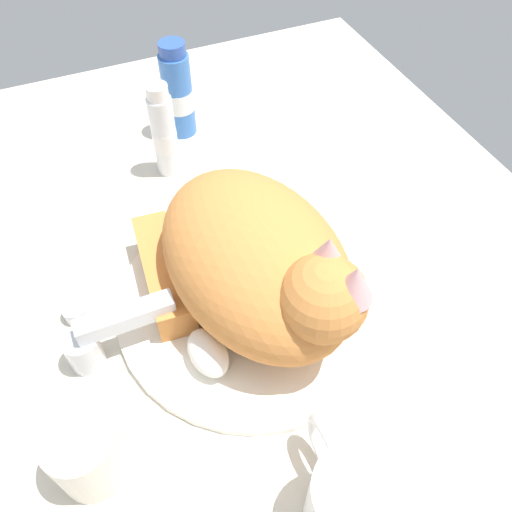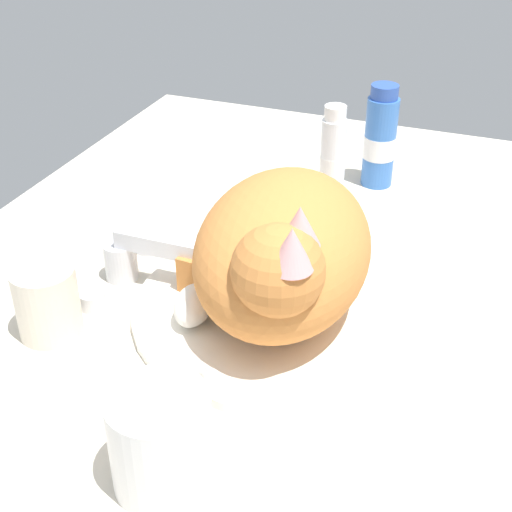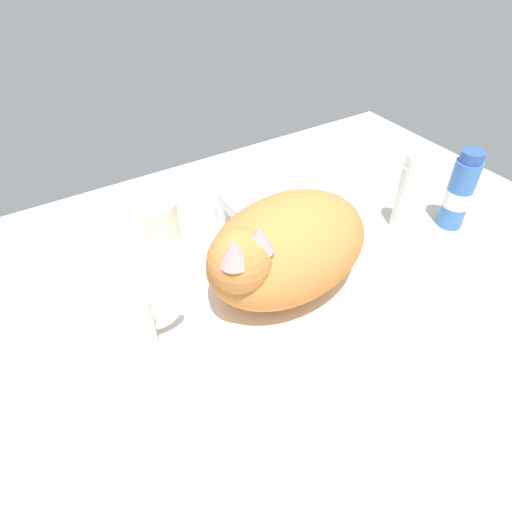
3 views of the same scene
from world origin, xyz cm
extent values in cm
cube|color=beige|center=(0.00, 0.00, -1.50)|extent=(110.00, 82.50, 3.00)
cylinder|color=white|center=(0.00, 0.00, 0.50)|extent=(30.41, 30.41, 1.00)
cylinder|color=silver|center=(0.00, 18.56, 2.16)|extent=(3.60, 3.60, 4.31)
cube|color=silver|center=(0.00, 13.69, 5.31)|extent=(2.00, 9.73, 2.00)
cylinder|color=silver|center=(-5.94, 18.56, 0.90)|extent=(2.80, 2.80, 1.80)
cylinder|color=silver|center=(5.94, 18.56, 0.90)|extent=(2.80, 2.80, 1.80)
ellipsoid|color=#D17F3D|center=(0.00, 0.00, 7.66)|extent=(27.00, 20.23, 13.32)
sphere|color=#D17F3D|center=(-9.03, -2.59, 11.32)|extent=(9.12, 9.12, 8.05)
ellipsoid|color=white|center=(-7.44, -2.36, 9.33)|extent=(5.81, 5.13, 4.43)
cone|color=#DB9E9E|center=(-7.04, -3.73, 14.74)|extent=(4.11, 4.11, 3.62)
cone|color=#DB9E9E|center=(-10.62, -4.25, 14.74)|extent=(4.11, 4.11, 3.62)
cube|color=#D17F3D|center=(5.66, 8.47, 3.00)|extent=(15.07, 5.16, 3.99)
ellipsoid|color=white|center=(-5.45, 7.28, 2.80)|extent=(6.06, 4.37, 3.59)
cylinder|color=white|center=(-23.55, 1.32, 4.18)|extent=(7.73, 7.73, 8.37)
torus|color=white|center=(-18.49, 1.32, 4.18)|extent=(5.69, 1.00, 5.69)
cylinder|color=silver|center=(-11.00, 20.11, 3.65)|extent=(6.17, 6.17, 7.30)
cylinder|color=white|center=(25.31, 2.15, 5.69)|extent=(3.20, 3.20, 11.38)
cylinder|color=white|center=(25.31, 2.15, 5.12)|extent=(3.27, 3.27, 2.85)
cylinder|color=white|center=(25.31, 2.15, 12.28)|extent=(2.72, 2.72, 1.80)
cylinder|color=#3870C6|center=(32.97, -2.19, 6.06)|extent=(4.21, 4.21, 12.12)
cylinder|color=white|center=(32.97, -2.19, 5.45)|extent=(4.29, 4.29, 3.03)
cylinder|color=#2D51AD|center=(32.97, -2.19, 13.02)|extent=(3.58, 3.58, 1.80)
camera|label=1|loc=(-30.35, 12.72, 48.21)|focal=36.42mm
camera|label=2|loc=(-56.31, -18.81, 43.93)|focal=50.51mm
camera|label=3|loc=(-28.12, -37.00, 46.00)|focal=30.96mm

